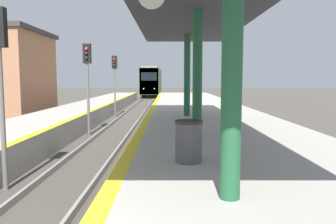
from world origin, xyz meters
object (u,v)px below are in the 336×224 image
trash_bin (188,141)px  train (151,82)px  signal_mid (86,72)px  signal_far (114,74)px

trash_bin → train: bearing=93.7°
train → signal_mid: size_ratio=4.25×
signal_far → trash_bin: size_ratio=4.90×
train → signal_far: (-1.17, -29.97, 0.74)m
signal_mid → signal_far: (0.02, 7.71, 0.00)m
train → trash_bin: 46.40m
train → signal_far: size_ratio=4.25×
signal_far → train: bearing=87.8°
signal_mid → trash_bin: signal_mid is taller
signal_mid → signal_far: 7.71m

